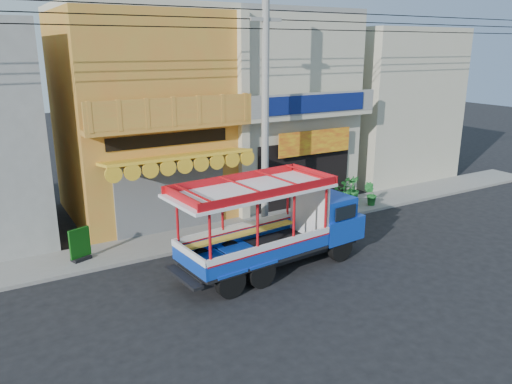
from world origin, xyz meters
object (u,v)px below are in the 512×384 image
Objects in this scene: songthaew_truck at (284,223)px; potted_plant_a at (342,191)px; utility_pole at (269,97)px; potted_plant_b at (370,194)px; green_sign at (80,247)px; potted_plant_c at (352,188)px.

songthaew_truck reaches higher than potted_plant_a.
utility_pole is 6.94m from potted_plant_b.
songthaew_truck is 6.89m from potted_plant_a.
green_sign is 1.00× the size of potted_plant_c.
green_sign is 11.21m from potted_plant_a.
potted_plant_b is 0.97m from potted_plant_c.
songthaew_truck is at bearing -112.30° from utility_pole.
potted_plant_a is 0.99× the size of potted_plant_c.
potted_plant_a is 0.67m from potted_plant_c.
green_sign is at bearing 175.19° from utility_pole.
songthaew_truck is at bearing 151.28° from potted_plant_a.
green_sign is (-6.71, 0.56, -4.46)m from utility_pole.
utility_pole is 26.23× the size of potted_plant_a.
utility_pole is at bearing 67.70° from songthaew_truck.
green_sign is at bearing 119.32° from potted_plant_a.
potted_plant_b is (12.06, -0.33, 0.04)m from green_sign.
potted_plant_b is (5.34, 0.24, -4.42)m from utility_pole.
songthaew_truck is at bearing -31.17° from green_sign.
green_sign is 12.06m from potted_plant_b.
songthaew_truck is at bearing 74.12° from potted_plant_b.
songthaew_truck is 6.05× the size of green_sign.
songthaew_truck is 7.21m from potted_plant_b.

